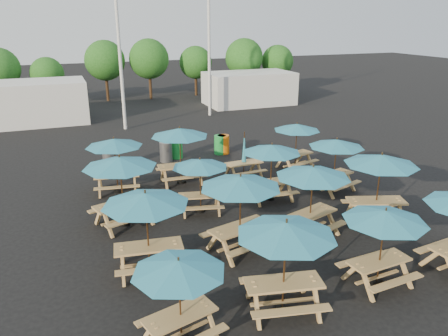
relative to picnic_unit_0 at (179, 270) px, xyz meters
name	(u,v)px	position (x,y,z in m)	size (l,w,h in m)	color
ground	(238,207)	(4.00, 6.20, -1.81)	(120.00, 120.00, 0.00)	black
picnic_unit_0	(179,270)	(0.00, 0.00, 0.00)	(2.50, 2.50, 2.07)	tan
picnic_unit_1	(146,203)	(-0.06, 3.06, 0.31)	(2.70, 2.70, 2.42)	tan
picnic_unit_2	(120,165)	(-0.26, 6.28, 0.38)	(3.09, 3.09, 2.50)	tan
picnic_unit_3	(114,145)	(-0.03, 9.45, 0.20)	(2.59, 2.59, 2.29)	tan
picnic_unit_4	(286,233)	(2.62, 0.15, 0.30)	(2.83, 2.83, 2.41)	tan
picnic_unit_5	(241,186)	(2.78, 3.20, 0.35)	(2.97, 2.97, 2.46)	tan
picnic_unit_6	(200,166)	(2.56, 6.34, -0.01)	(2.45, 2.45, 2.06)	tan
picnic_unit_7	(180,135)	(2.71, 9.51, 0.35)	(2.56, 2.56, 2.46)	tan
picnic_unit_8	(385,220)	(5.54, 0.21, 0.11)	(2.33, 2.33, 2.20)	tan
picnic_unit_9	(313,175)	(5.32, 3.30, 0.30)	(2.99, 2.99, 2.41)	tan
picnic_unit_10	(272,151)	(5.49, 6.46, 0.18)	(2.33, 2.33, 2.27)	tan
picnic_unit_11	(244,159)	(5.54, 9.17, -0.94)	(1.75, 1.56, 2.11)	tan
picnic_unit_13	(381,163)	(7.99, 3.32, 0.38)	(3.15, 3.15, 2.50)	tan
picnic_unit_14	(336,146)	(8.31, 6.31, 0.15)	(2.77, 2.77, 2.24)	tan
picnic_unit_15	(297,129)	(8.31, 9.43, 0.11)	(2.62, 2.62, 2.19)	tan
waste_bin_0	(109,159)	(0.05, 12.49, -1.31)	(0.62, 0.62, 0.99)	gray
waste_bin_1	(166,152)	(2.84, 12.68, -1.31)	(0.62, 0.62, 0.99)	gray
waste_bin_2	(176,149)	(3.47, 13.04, -1.31)	(0.62, 0.62, 0.99)	green
waste_bin_3	(220,145)	(5.80, 12.90, -1.31)	(0.62, 0.62, 0.99)	green
waste_bin_4	(223,144)	(5.98, 12.89, -1.31)	(0.62, 0.62, 0.99)	orange
mast_0	(118,32)	(2.00, 20.20, 4.19)	(0.20, 0.20, 12.00)	silver
mast_1	(209,30)	(8.50, 22.20, 4.19)	(0.20, 0.20, 12.00)	silver
event_tent_0	(24,103)	(-4.00, 24.20, -0.41)	(8.00, 4.00, 2.80)	silver
event_tent_1	(249,88)	(13.00, 25.20, -0.51)	(7.00, 4.00, 2.60)	silver
tree_2	(47,74)	(-2.38, 29.85, 0.82)	(2.59, 2.59, 3.93)	#382314
tree_3	(105,60)	(2.25, 30.91, 1.60)	(3.36, 3.36, 5.09)	#382314
tree_4	(149,59)	(5.90, 30.46, 1.65)	(3.41, 3.41, 5.17)	#382314
tree_5	(196,62)	(10.23, 30.87, 1.17)	(2.94, 2.94, 4.45)	#382314
tree_6	(244,58)	(14.24, 29.09, 1.62)	(3.38, 3.38, 5.13)	#382314
tree_7	(277,61)	(17.63, 29.12, 1.18)	(2.95, 2.95, 4.48)	#382314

